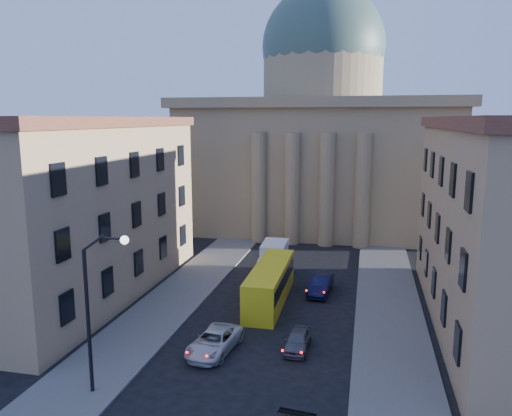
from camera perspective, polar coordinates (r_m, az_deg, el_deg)
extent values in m
cube|color=#5B5953|center=(38.28, -11.69, -12.27)|extent=(5.00, 60.00, 0.15)
cube|color=#5B5953|center=(35.28, 15.28, -14.43)|extent=(5.00, 60.00, 0.15)
cube|color=#887753|center=(70.71, 7.37, 4.79)|extent=(34.00, 26.00, 16.00)
cube|color=#887753|center=(70.43, 7.53, 11.60)|extent=(35.50, 27.50, 1.20)
cylinder|color=#887753|center=(70.62, 7.60, 14.52)|extent=(16.00, 16.00, 8.00)
sphere|color=#3E554A|center=(71.04, 7.68, 17.74)|extent=(16.40, 16.40, 16.40)
cube|color=#887753|center=(74.00, -9.26, 3.03)|extent=(13.00, 13.00, 11.00)
cone|color=#552F24|center=(73.46, -9.43, 8.84)|extent=(26.02, 26.02, 4.00)
cube|color=#887753|center=(70.23, 24.49, 1.86)|extent=(13.00, 13.00, 11.00)
cone|color=#552F24|center=(69.66, 24.94, 7.97)|extent=(26.02, 26.02, 4.00)
cylinder|color=#887753|center=(58.82, 0.29, 2.31)|extent=(1.80, 1.80, 13.00)
cylinder|color=#887753|center=(58.10, 4.14, 2.19)|extent=(1.80, 1.80, 13.00)
cylinder|color=#887753|center=(57.65, 8.08, 2.05)|extent=(1.80, 1.80, 13.00)
cylinder|color=#887753|center=(57.48, 12.06, 1.90)|extent=(1.80, 1.80, 13.00)
cube|color=tan|center=(43.73, -20.06, -0.39)|extent=(11.00, 26.00, 14.00)
cube|color=#552F24|center=(43.07, -20.65, 9.20)|extent=(11.60, 26.60, 0.80)
cylinder|color=black|center=(28.21, -18.62, -12.36)|extent=(0.20, 0.20, 8.00)
cylinder|color=black|center=(26.61, -18.13, -3.83)|extent=(1.30, 0.12, 0.96)
cylinder|color=black|center=(26.05, -16.27, -3.35)|extent=(1.30, 0.12, 0.12)
sphere|color=white|center=(25.71, -14.80, -3.57)|extent=(0.44, 0.44, 0.44)
imported|color=silver|center=(32.66, -4.80, -14.97)|extent=(2.92, 5.26, 1.39)
imported|color=#535258|center=(33.02, 4.78, -14.82)|extent=(1.54, 3.68, 1.24)
imported|color=black|center=(42.84, 7.40, -8.68)|extent=(1.95, 4.75, 1.53)
cube|color=yellow|center=(40.43, 1.61, -8.67)|extent=(2.56, 10.62, 2.98)
cube|color=black|center=(40.28, 1.62, -8.03)|extent=(2.61, 10.04, 1.06)
cylinder|color=black|center=(37.43, -0.95, -11.91)|extent=(0.30, 0.97, 0.96)
cylinder|color=black|center=(37.08, 2.02, -12.13)|extent=(0.30, 0.97, 0.96)
cylinder|color=black|center=(44.50, 1.27, -8.26)|extent=(0.30, 0.97, 0.96)
cylinder|color=black|center=(44.21, 3.74, -8.40)|extent=(0.30, 0.97, 0.96)
cube|color=silver|center=(45.14, 1.68, -7.15)|extent=(2.24, 2.33, 2.23)
cube|color=black|center=(44.05, 1.49, -7.21)|extent=(2.05, 0.21, 1.02)
cube|color=silver|center=(47.37, 2.12, -5.66)|extent=(2.42, 4.01, 2.88)
cylinder|color=black|center=(45.13, 0.43, -8.07)|extent=(0.30, 0.85, 0.84)
cylinder|color=black|center=(44.89, 2.79, -8.19)|extent=(0.30, 0.85, 0.84)
cylinder|color=black|center=(48.63, 1.15, -6.72)|extent=(0.30, 0.85, 0.84)
cylinder|color=black|center=(48.40, 3.34, -6.82)|extent=(0.30, 0.85, 0.84)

